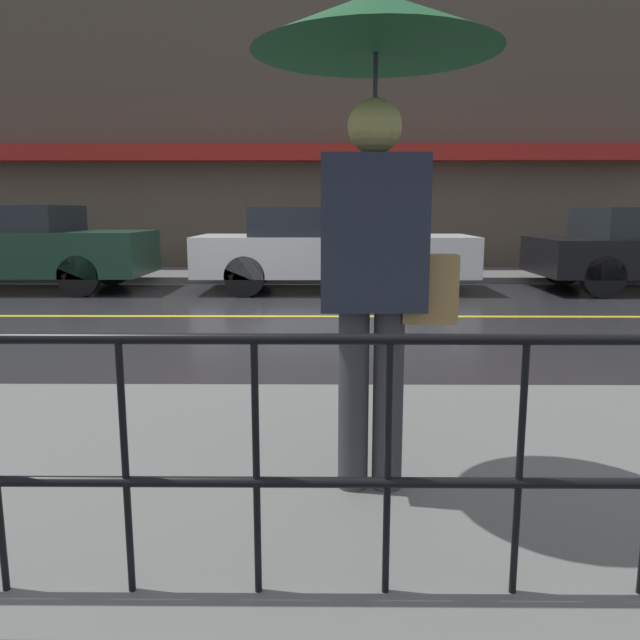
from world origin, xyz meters
The scene contains 8 objects.
ground_plane centered at (0.00, 0.00, 0.00)m, with size 80.00×80.00×0.00m, color #262628.
sidewalk_near centered at (0.00, -5.08, 0.06)m, with size 28.00×2.78×0.12m.
sidewalk_far centered at (0.00, 4.79, 0.06)m, with size 28.00×2.20×0.12m.
lane_marking centered at (0.00, 0.00, 0.00)m, with size 25.20×0.12×0.01m.
building_storefront centered at (0.00, 6.01, 3.15)m, with size 28.00×0.85×6.37m.
pedestrian centered at (1.51, -5.41, 1.80)m, with size 1.04×1.04×2.15m.
car_dark_green centered at (-4.19, 2.69, 0.77)m, with size 4.70×1.78×1.47m.
car_white centered at (1.41, 2.69, 0.74)m, with size 4.73×1.74×1.44m.
Camera 1 is at (1.30, -8.14, 1.39)m, focal length 35.00 mm.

